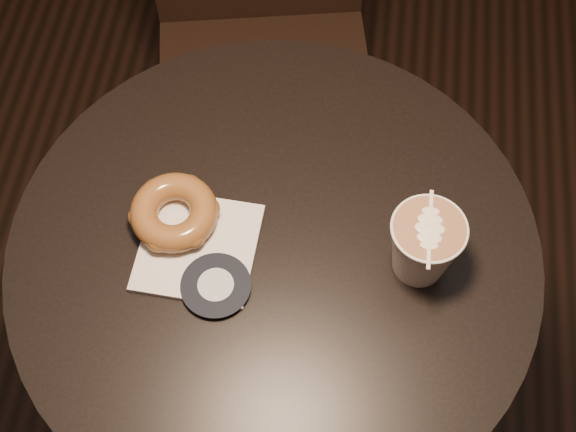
% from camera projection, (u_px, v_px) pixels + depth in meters
% --- Properties ---
extents(cafe_table, '(0.70, 0.70, 0.75)m').
position_uv_depth(cafe_table, '(276.00, 305.00, 1.22)').
color(cafe_table, black).
rests_on(cafe_table, ground).
extents(chair, '(0.47, 0.47, 1.02)m').
position_uv_depth(chair, '(262.00, 11.00, 1.48)').
color(chair, black).
rests_on(chair, ground).
extents(pastry_bag, '(0.16, 0.16, 0.01)m').
position_uv_depth(pastry_bag, '(198.00, 247.00, 1.04)').
color(pastry_bag, silver).
rests_on(pastry_bag, cafe_table).
extents(doughnut, '(0.12, 0.12, 0.04)m').
position_uv_depth(doughnut, '(174.00, 212.00, 1.04)').
color(doughnut, brown).
rests_on(doughnut, pastry_bag).
extents(latte_cup, '(0.09, 0.09, 0.10)m').
position_uv_depth(latte_cup, '(423.00, 247.00, 0.99)').
color(latte_cup, silver).
rests_on(latte_cup, cafe_table).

